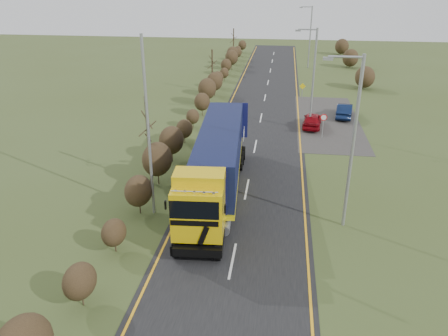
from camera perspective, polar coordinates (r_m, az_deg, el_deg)
ground at (r=25.43m, az=2.19°, el=-6.80°), size 160.00×160.00×0.00m
road at (r=34.39m, az=3.87°, el=1.65°), size 8.00×120.00×0.02m
layby at (r=43.99m, az=13.37°, el=6.04°), size 6.00×18.00×0.02m
lane_markings at (r=34.10m, az=3.83°, el=1.49°), size 7.52×116.00×0.01m
hedgerow at (r=32.78m, az=-6.86°, el=3.41°), size 2.24×102.04×6.05m
lorry at (r=27.17m, az=-0.88°, el=0.95°), size 3.34×15.28×4.22m
car_red_hatchback at (r=41.53m, az=11.46°, el=6.14°), size 2.08×4.19×1.37m
car_blue_sedan at (r=45.37m, az=15.46°, el=7.25°), size 2.10×4.36×1.38m
streetlight_near at (r=23.64m, az=16.30°, el=3.85°), size 2.02×0.19×9.51m
streetlight_mid at (r=39.68m, az=11.45°, el=11.70°), size 1.91×0.18×8.99m
streetlight_far at (r=69.10m, az=11.10°, el=16.72°), size 1.92×0.18×9.00m
left_pole at (r=24.40m, az=-9.86°, el=4.82°), size 0.16×0.16×10.30m
speed_sign at (r=38.57m, az=12.84°, el=5.94°), size 0.60×0.10×2.18m
warning_board at (r=51.17m, az=10.19°, el=10.06°), size 0.71×0.11×1.86m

